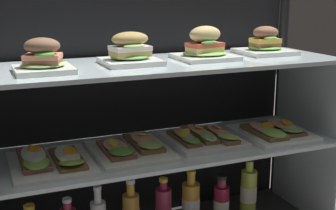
{
  "coord_description": "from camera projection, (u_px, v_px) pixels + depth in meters",
  "views": [
    {
      "loc": [
        -0.63,
        -1.5,
        0.97
      ],
      "look_at": [
        0.0,
        0.0,
        0.57
      ],
      "focal_mm": 50.26,
      "sensor_mm": 36.0,
      "label": 1
    }
  ],
  "objects": [
    {
      "name": "plated_roll_sandwich_near_left_corner",
      "position": [
        43.0,
        59.0,
        1.42
      ],
      "size": [
        0.17,
        0.17,
        0.11
      ],
      "color": "white",
      "rests_on": "shelf_upper_glass"
    },
    {
      "name": "open_sandwich_tray_near_left_corner",
      "position": [
        50.0,
        160.0,
        1.53
      ],
      "size": [
        0.26,
        0.3,
        0.06
      ],
      "color": "white",
      "rests_on": "shelf_lower_glass"
    },
    {
      "name": "shelf_upper_glass",
      "position": [
        168.0,
        64.0,
        1.64
      ],
      "size": [
        1.27,
        0.42,
        0.01
      ],
      "primitive_type": "cube",
      "color": "silver",
      "rests_on": "riser_upper_tier"
    },
    {
      "name": "open_sandwich_tray_left_of_center",
      "position": [
        202.0,
        137.0,
        1.76
      ],
      "size": [
        0.26,
        0.3,
        0.06
      ],
      "color": "white",
      "rests_on": "shelf_lower_glass"
    },
    {
      "name": "plated_roll_sandwich_mid_left",
      "position": [
        130.0,
        52.0,
        1.58
      ],
      "size": [
        0.19,
        0.19,
        0.11
      ],
      "color": "white",
      "rests_on": "shelf_upper_glass"
    },
    {
      "name": "plated_roll_sandwich_far_right",
      "position": [
        265.0,
        45.0,
        1.83
      ],
      "size": [
        0.2,
        0.2,
        0.11
      ],
      "color": "white",
      "rests_on": "shelf_upper_glass"
    },
    {
      "name": "juice_bottle_front_second",
      "position": [
        191.0,
        204.0,
        1.87
      ],
      "size": [
        0.07,
        0.07,
        0.24
      ],
      "color": "gold",
      "rests_on": "case_base_deck"
    },
    {
      "name": "riser_upper_tier",
      "position": [
        168.0,
        107.0,
        1.68
      ],
      "size": [
        1.25,
        0.4,
        0.3
      ],
      "color": "silver",
      "rests_on": "shelf_lower_glass"
    },
    {
      "name": "juice_bottle_back_center",
      "position": [
        221.0,
        202.0,
        1.91
      ],
      "size": [
        0.06,
        0.06,
        0.2
      ],
      "color": "maroon",
      "rests_on": "case_base_deck"
    },
    {
      "name": "open_sandwich_tray_far_right",
      "position": [
        273.0,
        131.0,
        1.83
      ],
      "size": [
        0.26,
        0.3,
        0.06
      ],
      "color": "white",
      "rests_on": "shelf_lower_glass"
    },
    {
      "name": "shelf_lower_glass",
      "position": [
        168.0,
        148.0,
        1.72
      ],
      "size": [
        1.27,
        0.42,
        0.01
      ],
      "primitive_type": "cube",
      "color": "silver",
      "rests_on": "riser_lower_tier"
    },
    {
      "name": "juice_bottle_tucked_behind",
      "position": [
        248.0,
        192.0,
        1.96
      ],
      "size": [
        0.07,
        0.07,
        0.26
      ],
      "color": "#B0CE45",
      "rests_on": "case_base_deck"
    },
    {
      "name": "plated_roll_sandwich_center",
      "position": [
        205.0,
        47.0,
        1.69
      ],
      "size": [
        0.2,
        0.2,
        0.12
      ],
      "color": "white",
      "rests_on": "shelf_upper_glass"
    },
    {
      "name": "riser_lower_tier",
      "position": [
        168.0,
        195.0,
        1.76
      ],
      "size": [
        1.25,
        0.4,
        0.36
      ],
      "color": "silver",
      "rests_on": "case_base_deck"
    },
    {
      "name": "case_frame",
      "position": [
        156.0,
        102.0,
        1.79
      ],
      "size": [
        1.33,
        0.48,
        1.01
      ],
      "color": "black",
      "rests_on": "ground"
    },
    {
      "name": "open_sandwich_tray_mid_right",
      "position": [
        131.0,
        148.0,
        1.64
      ],
      "size": [
        0.26,
        0.3,
        0.06
      ],
      "color": "white",
      "rests_on": "shelf_lower_glass"
    }
  ]
}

